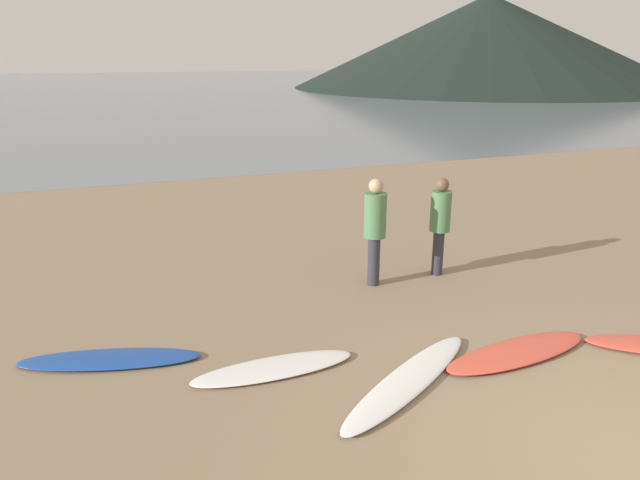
% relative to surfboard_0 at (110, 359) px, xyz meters
% --- Properties ---
extents(ground_plane, '(120.00, 120.00, 0.20)m').
position_rel_surfboard_0_xyz_m(ground_plane, '(4.43, 6.29, -0.14)').
color(ground_plane, '#8C7559').
rests_on(ground_plane, ground).
extents(ocean_water, '(140.00, 100.00, 0.01)m').
position_rel_surfboard_0_xyz_m(ocean_water, '(4.43, 60.24, -0.04)').
color(ocean_water, slate).
rests_on(ocean_water, ground).
extents(headland_hill, '(40.31, 40.31, 9.28)m').
position_rel_surfboard_0_xyz_m(headland_hill, '(39.04, 46.45, 4.60)').
color(headland_hill, black).
rests_on(headland_hill, ground).
extents(surfboard_0, '(2.24, 1.10, 0.07)m').
position_rel_surfboard_0_xyz_m(surfboard_0, '(0.00, 0.00, 0.00)').
color(surfboard_0, '#1E479E').
rests_on(surfboard_0, ground).
extents(surfboard_1, '(1.97, 0.52, 0.08)m').
position_rel_surfboard_0_xyz_m(surfboard_1, '(1.81, -0.91, 0.00)').
color(surfboard_1, white).
rests_on(surfboard_1, ground).
extents(surfboard_2, '(2.46, 1.74, 0.09)m').
position_rel_surfboard_0_xyz_m(surfboard_2, '(3.17, -1.72, 0.01)').
color(surfboard_2, white).
rests_on(surfboard_2, ground).
extents(surfboard_3, '(2.20, 0.80, 0.09)m').
position_rel_surfboard_0_xyz_m(surfboard_3, '(4.74, -1.64, 0.01)').
color(surfboard_3, '#D84C38').
rests_on(surfboard_3, ground).
extents(person_0, '(0.35, 0.35, 1.74)m').
position_rel_surfboard_0_xyz_m(person_0, '(4.08, 1.08, 0.99)').
color(person_0, '#2D2D38').
rests_on(person_0, ground).
extents(person_1, '(0.33, 0.33, 1.66)m').
position_rel_surfboard_0_xyz_m(person_1, '(5.28, 1.11, 0.94)').
color(person_1, '#2D2D38').
rests_on(person_1, ground).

